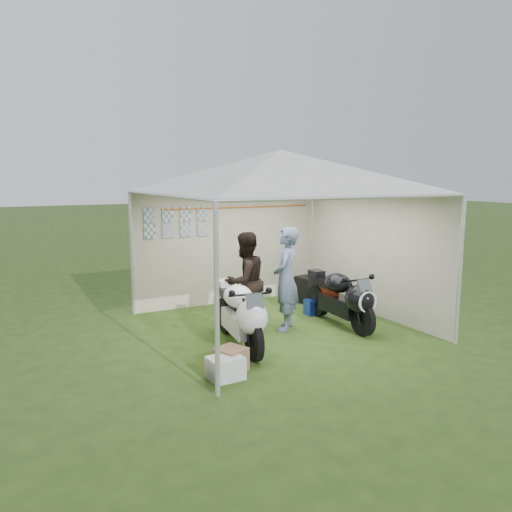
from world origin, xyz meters
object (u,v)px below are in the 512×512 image
object	(u,v)px
paddock_stand	(315,307)
crate_0	(225,368)
person_blue_jacket	(286,279)
equipment_box	(310,289)
person_dark_jacket	(245,281)
motorcycle_white	(241,313)
crate_1	(231,360)
motorcycle_black	(343,297)
canopy_tent	(279,176)

from	to	relation	value
paddock_stand	crate_0	world-z (taller)	crate_0
person_blue_jacket	equipment_box	xyz separation A→B (m)	(1.41, 1.36, -0.60)
person_dark_jacket	motorcycle_white	bearing A→B (deg)	44.80
person_dark_jacket	crate_1	world-z (taller)	person_dark_jacket
motorcycle_white	crate_0	world-z (taller)	motorcycle_white
motorcycle_black	person_dark_jacket	world-z (taller)	person_dark_jacket
canopy_tent	person_dark_jacket	bearing A→B (deg)	164.76
motorcycle_black	crate_1	world-z (taller)	motorcycle_black
paddock_stand	person_dark_jacket	xyz separation A→B (m)	(-1.59, -0.23, 0.69)
motorcycle_white	person_dark_jacket	size ratio (longest dim) A/B	1.18
canopy_tent	motorcycle_white	distance (m)	2.36
motorcycle_white	person_blue_jacket	world-z (taller)	person_blue_jacket
motorcycle_black	paddock_stand	world-z (taller)	motorcycle_black
motorcycle_white	crate_1	distance (m)	1.01
motorcycle_black	paddock_stand	bearing A→B (deg)	90.00
crate_0	crate_1	xyz separation A→B (m)	(0.17, 0.21, 0.01)
canopy_tent	crate_0	bearing A→B (deg)	-136.73
motorcycle_white	paddock_stand	bearing A→B (deg)	34.36
paddock_stand	equipment_box	distance (m)	0.94
canopy_tent	crate_1	size ratio (longest dim) A/B	15.98
person_dark_jacket	motorcycle_black	bearing A→B (deg)	142.44
equipment_box	person_dark_jacket	bearing A→B (deg)	-152.61
crate_0	crate_1	world-z (taller)	crate_1
motorcycle_black	equipment_box	xyz separation A→B (m)	(0.47, 1.68, -0.25)
equipment_box	crate_0	bearing A→B (deg)	-138.48
canopy_tent	motorcycle_white	bearing A→B (deg)	-147.78
crate_0	crate_1	distance (m)	0.27
person_blue_jacket	crate_0	size ratio (longest dim) A/B	4.01
person_dark_jacket	crate_1	size ratio (longest dim) A/B	4.70
canopy_tent	equipment_box	bearing A→B (deg)	39.33
paddock_stand	crate_1	distance (m)	3.13
equipment_box	person_blue_jacket	bearing A→B (deg)	-136.05
person_dark_jacket	equipment_box	xyz separation A→B (m)	(2.02, 1.05, -0.56)
crate_1	motorcycle_black	bearing A→B (deg)	19.96
motorcycle_white	equipment_box	size ratio (longest dim) A/B	3.63
motorcycle_black	crate_0	size ratio (longest dim) A/B	4.38
canopy_tent	motorcycle_black	size ratio (longest dim) A/B	2.96
canopy_tent	person_blue_jacket	world-z (taller)	canopy_tent
motorcycle_white	motorcycle_black	bearing A→B (deg)	12.16
canopy_tent	motorcycle_white	size ratio (longest dim) A/B	2.89
person_dark_jacket	person_blue_jacket	size ratio (longest dim) A/B	0.95
motorcycle_black	crate_1	bearing A→B (deg)	-158.00
motorcycle_white	person_dark_jacket	world-z (taller)	person_dark_jacket
motorcycle_black	person_blue_jacket	bearing A→B (deg)	162.91
motorcycle_white	motorcycle_black	world-z (taller)	motorcycle_white
person_dark_jacket	person_blue_jacket	distance (m)	0.69
canopy_tent	paddock_stand	size ratio (longest dim) A/B	14.74
person_dark_jacket	crate_0	distance (m)	2.22
equipment_box	crate_1	bearing A→B (deg)	-139.03
paddock_stand	equipment_box	size ratio (longest dim) A/B	0.71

